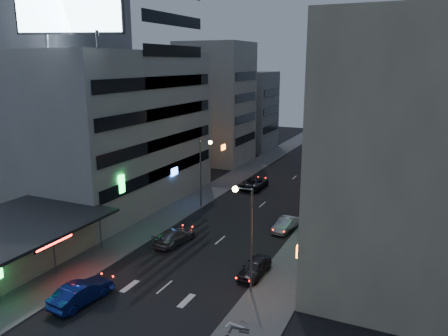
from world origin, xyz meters
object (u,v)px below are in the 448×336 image
Objects in this scene: parked_car_left at (255,183)px; scooter_black_b at (250,322)px; parked_car_right_far at (322,185)px; road_car_blue at (81,293)px; parked_car_right_mid at (285,225)px; scooter_silver_b at (245,320)px; road_car_silver at (175,236)px; parked_car_right_near at (255,268)px.

scooter_black_b is at bearing 108.96° from parked_car_left.
scooter_black_b is at bearing -87.36° from parked_car_right_far.
road_car_blue is 12.32m from scooter_black_b.
road_car_blue is at bearing -106.90° from parked_car_right_far.
road_car_blue is at bearing -108.40° from parked_car_right_mid.
scooter_silver_b is (2.62, -17.38, -0.03)m from parked_car_right_mid.
parked_car_right_far reaches higher than road_car_silver.
scooter_silver_b is at bearing -88.03° from parked_car_right_far.
road_car_blue is 2.63× the size of scooter_black_b.
parked_car_right_far is at bearing -162.21° from parked_car_left.
scooter_silver_b is at bearing -164.84° from road_car_blue.
parked_car_left is at bearing -163.03° from parked_car_right_far.
parked_car_right_mid is 2.19× the size of scooter_black_b.
parked_car_left is 32.51m from scooter_silver_b.
road_car_blue is at bearing 93.46° from road_car_silver.
parked_car_right_near is 2.24× the size of scooter_black_b.
parked_car_right_far is at bearing 11.16° from scooter_silver_b.
road_car_blue reaches higher than parked_car_right_mid.
road_car_blue is (-9.35, -35.54, 0.04)m from parked_car_right_far.
road_car_blue reaches higher than scooter_silver_b.
parked_car_right_far is (8.53, 2.96, -0.01)m from parked_car_left.
parked_car_right_mid is at bearing 1.14° from scooter_black_b.
road_car_silver is at bearing 87.80° from parked_car_left.
parked_car_right_far is 33.65m from scooter_silver_b.
parked_car_right_mid reaches higher than scooter_black_b.
road_car_silver reaches higher than parked_car_right_near.
scooter_black_b is (11.35, -30.69, -0.09)m from parked_car_left.
parked_car_right_mid is at bearing -92.86° from parked_car_right_far.
parked_car_right_mid is 15.63m from parked_car_left.
parked_car_left is 1.15× the size of road_car_blue.
scooter_black_b is at bearing -73.28° from parked_car_right_mid.
parked_car_right_far is 36.74m from road_car_blue.
parked_car_right_near is at bearing -79.82° from parked_car_right_mid.
parked_car_right_near is 25.20m from parked_car_left.
road_car_blue reaches higher than scooter_black_b.
parked_car_right_mid is (-0.59, 10.35, -0.04)m from parked_car_right_near.
scooter_silver_b is (2.03, -7.03, -0.07)m from parked_car_right_near.
parked_car_right_near is 0.74× the size of parked_car_left.
scooter_silver_b is at bearing 108.35° from parked_car_left.
road_car_blue is (-9.15, -19.36, 0.14)m from parked_car_right_mid.
scooter_silver_b is (2.42, -33.56, -0.12)m from parked_car_right_far.
road_car_blue reaches higher than parked_car_right_near.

